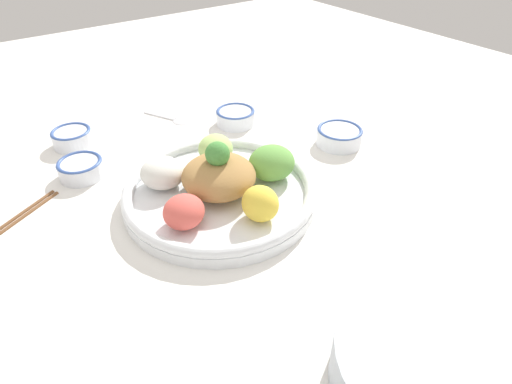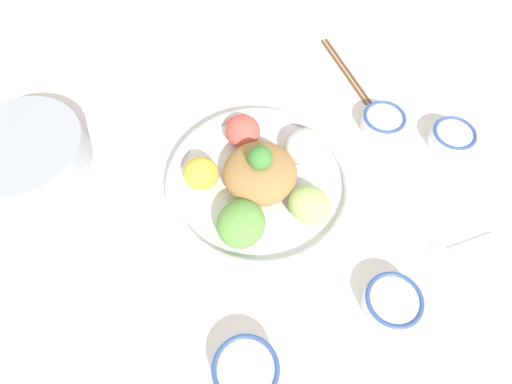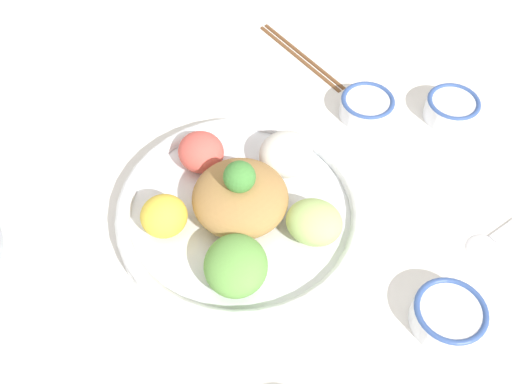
# 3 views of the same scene
# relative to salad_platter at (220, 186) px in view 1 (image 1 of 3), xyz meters

# --- Properties ---
(ground_plane) EXTENTS (2.40, 2.40, 0.00)m
(ground_plane) POSITION_rel_salad_platter_xyz_m (-0.03, 0.02, -0.03)
(ground_plane) COLOR white
(salad_platter) EXTENTS (0.34, 0.34, 0.12)m
(salad_platter) POSITION_rel_salad_platter_xyz_m (0.00, 0.00, 0.00)
(salad_platter) COLOR white
(salad_platter) RESTS_ON ground_plane
(sauce_bowl_red) EXTENTS (0.08, 0.08, 0.03)m
(sauce_bowl_red) POSITION_rel_salad_platter_xyz_m (-0.17, 0.22, -0.01)
(sauce_bowl_red) COLOR white
(sauce_bowl_red) RESTS_ON ground_plane
(rice_bowl_blue) EXTENTS (0.09, 0.09, 0.03)m
(rice_bowl_blue) POSITION_rel_salad_platter_xyz_m (0.18, 0.23, -0.01)
(rice_bowl_blue) COLOR white
(rice_bowl_blue) RESTS_ON ground_plane
(sauce_bowl_dark) EXTENTS (0.08, 0.08, 0.04)m
(sauce_bowl_dark) POSITION_rel_salad_platter_xyz_m (-0.15, 0.35, -0.01)
(sauce_bowl_dark) COLOR white
(sauce_bowl_dark) RESTS_ON ground_plane
(rice_bowl_plain) EXTENTS (0.10, 0.10, 0.04)m
(rice_bowl_plain) POSITION_rel_salad_platter_xyz_m (0.31, 0.02, -0.01)
(rice_bowl_plain) COLOR white
(rice_bowl_plain) RESTS_ON ground_plane
(side_serving_bowl) EXTENTS (0.22, 0.22, 0.07)m
(side_serving_bowl) POSITION_rel_salad_platter_xyz_m (0.00, -0.43, 0.01)
(side_serving_bowl) COLOR #A8B2BC
(side_serving_bowl) RESTS_ON ground_plane
(chopsticks_pair_near) EXTENTS (0.19, 0.12, 0.01)m
(chopsticks_pair_near) POSITION_rel_salad_platter_xyz_m (-0.32, 0.14, -0.03)
(chopsticks_pair_near) COLOR brown
(chopsticks_pair_near) RESTS_ON ground_plane
(serving_spoon_main) EXTENTS (0.08, 0.13, 0.01)m
(serving_spoon_main) POSITION_rel_salad_platter_xyz_m (0.08, 0.33, -0.03)
(serving_spoon_main) COLOR silver
(serving_spoon_main) RESTS_ON ground_plane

